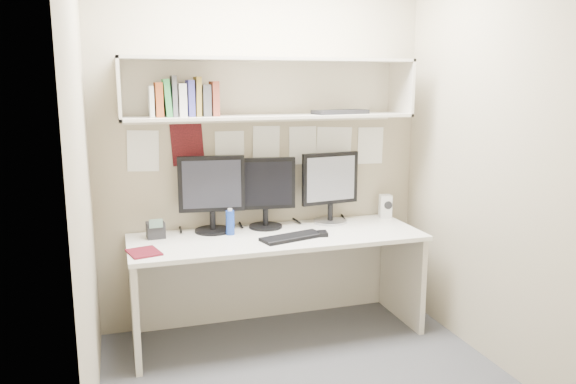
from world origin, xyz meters
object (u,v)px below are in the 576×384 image
object	(u,v)px
monitor_left	(212,192)
monitor_center	(265,190)
monitor_right	(330,185)
speaker	(385,206)
desk_phone	(156,230)
desk	(277,285)
keyboard	(292,237)
maroon_notebook	(144,252)

from	to	relation	value
monitor_left	monitor_center	size ratio (longest dim) A/B	1.05
monitor_right	speaker	bearing A→B (deg)	-5.34
speaker	desk_phone	distance (m)	1.74
desk	monitor_left	world-z (taller)	monitor_left
monitor_right	desk_phone	xyz separation A→B (m)	(-1.28, -0.05, -0.22)
monitor_left	keyboard	distance (m)	0.65
monitor_right	monitor_center	bearing A→B (deg)	172.80
maroon_notebook	desk_phone	size ratio (longest dim) A/B	1.52
monitor_left	keyboard	xyz separation A→B (m)	(0.48, -0.34, -0.27)
monitor_center	speaker	xyz separation A→B (m)	(0.97, 0.02, -0.18)
desk	keyboard	xyz separation A→B (m)	(0.07, -0.13, 0.37)
maroon_notebook	desk_phone	distance (m)	0.35
desk	maroon_notebook	world-z (taller)	maroon_notebook
desk	speaker	xyz separation A→B (m)	(0.94, 0.23, 0.45)
desk	keyboard	world-z (taller)	keyboard
desk	keyboard	size ratio (longest dim) A/B	4.58
keyboard	monitor_left	bearing A→B (deg)	128.81
monitor_left	speaker	world-z (taller)	monitor_left
desk	speaker	size ratio (longest dim) A/B	11.32
desk	monitor_center	xyz separation A→B (m)	(-0.03, 0.22, 0.64)
monitor_left	monitor_right	xyz separation A→B (m)	(0.88, 0.00, -0.00)
monitor_left	maroon_notebook	bearing A→B (deg)	-135.18
monitor_right	monitor_left	bearing A→B (deg)	172.80
desk	monitor_left	xyz separation A→B (m)	(-0.41, 0.22, 0.65)
desk	monitor_left	distance (m)	0.80
monitor_right	maroon_notebook	bearing A→B (deg)	-171.66
monitor_left	monitor_right	distance (m)	0.88
monitor_right	maroon_notebook	distance (m)	1.45
monitor_center	speaker	world-z (taller)	monitor_center
keyboard	speaker	size ratio (longest dim) A/B	2.47
monitor_right	keyboard	bearing A→B (deg)	-146.75
maroon_notebook	desk_phone	world-z (taller)	desk_phone
monitor_center	desk_phone	world-z (taller)	monitor_center
monitor_center	monitor_left	bearing A→B (deg)	-172.47
desk	monitor_right	size ratio (longest dim) A/B	3.82
monitor_left	desk_phone	bearing A→B (deg)	-165.35
monitor_left	desk_phone	world-z (taller)	monitor_left
desk	maroon_notebook	bearing A→B (deg)	-169.75
monitor_center	monitor_right	distance (m)	0.50
desk	desk_phone	bearing A→B (deg)	168.30
keyboard	speaker	bearing A→B (deg)	7.07
speaker	monitor_center	bearing A→B (deg)	-164.99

